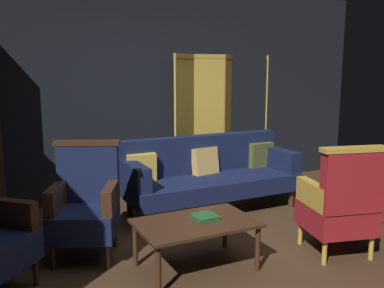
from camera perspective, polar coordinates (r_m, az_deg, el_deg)
The scene contains 8 objects.
ground_plane at distance 3.86m, azimuth 5.46°, elevation -15.92°, with size 10.00×10.00×0.00m, color #3D2819.
back_wall at distance 5.71m, azimuth -7.39°, elevation 7.03°, with size 7.20×0.10×2.80m, color black.
folding_screen at distance 6.20m, azimuth 3.83°, elevation 3.47°, with size 1.69×0.44×1.90m.
velvet_couch at distance 5.16m, azimuth 2.28°, elevation -3.84°, with size 2.12×0.78×0.88m.
coffee_table at distance 3.65m, azimuth 0.51°, elevation -11.09°, with size 1.00×0.64×0.42m.
armchair_gilt_accent at distance 4.10m, azimuth 19.40°, elevation -7.56°, with size 0.70×0.70×1.04m.
armchair_wing_left at distance 3.99m, azimuth -14.15°, elevation -7.77°, with size 0.77×0.76×1.04m.
book_green_cloth at distance 3.68m, azimuth 1.76°, elevation -9.81°, with size 0.20×0.20×0.04m, color #1E4C28.
Camera 1 is at (-1.85, -2.95, 1.68)m, focal length 39.56 mm.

